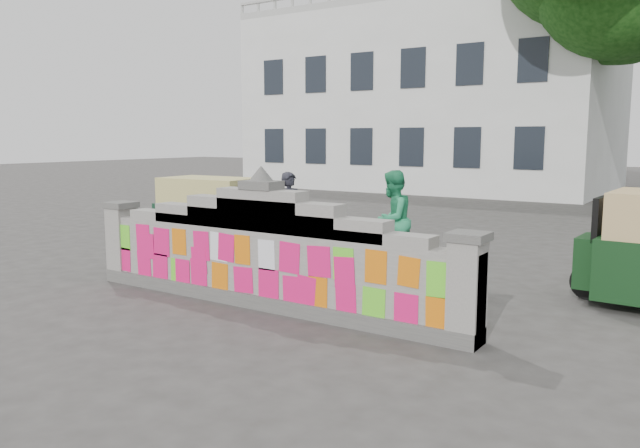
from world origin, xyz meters
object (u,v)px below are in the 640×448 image
object	(u,v)px
cyclist_bike	(290,243)
rickshaw_left	(212,210)
pedestrian	(392,220)
cyclist_rider	(290,227)

from	to	relation	value
cyclist_bike	rickshaw_left	xyz separation A→B (m)	(-2.94, 1.03, 0.33)
cyclist_bike	pedestrian	distance (m)	1.93
cyclist_rider	pedestrian	world-z (taller)	pedestrian
pedestrian	rickshaw_left	size ratio (longest dim) A/B	0.66
pedestrian	rickshaw_left	world-z (taller)	pedestrian
cyclist_rider	rickshaw_left	xyz separation A→B (m)	(-2.94, 1.03, 0.02)
pedestrian	rickshaw_left	xyz separation A→B (m)	(-4.57, 0.11, -0.13)
cyclist_bike	pedestrian	xyz separation A→B (m)	(1.64, 0.92, 0.46)
pedestrian	rickshaw_left	distance (m)	4.58
cyclist_rider	rickshaw_left	size ratio (longest dim) A/B	0.55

